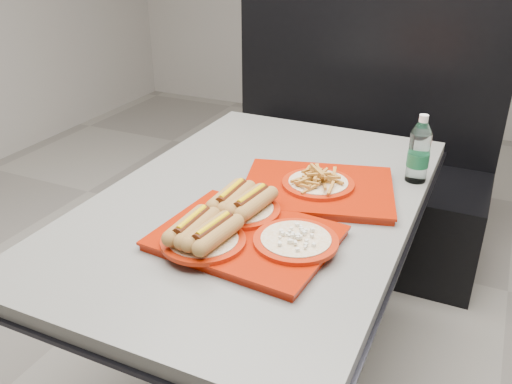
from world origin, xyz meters
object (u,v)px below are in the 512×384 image
at_px(tray_near, 241,228).
at_px(tray_far, 318,185).
at_px(booth_bench, 351,168).
at_px(water_bottle, 419,153).
at_px(diner_table, 258,244).

xyz_separation_m(tray_near, tray_far, (0.09, 0.34, -0.01)).
distance_m(booth_bench, water_bottle, 0.98).
distance_m(booth_bench, tray_near, 1.39).
xyz_separation_m(diner_table, water_bottle, (0.41, 0.32, 0.26)).
xyz_separation_m(diner_table, tray_near, (0.06, -0.24, 0.20)).
bearing_deg(diner_table, booth_bench, 90.00).
xyz_separation_m(booth_bench, tray_near, (0.06, -1.34, 0.38)).
xyz_separation_m(diner_table, tray_far, (0.15, 0.10, 0.19)).
height_order(tray_far, water_bottle, water_bottle).
height_order(tray_near, tray_far, tray_near).
bearing_deg(tray_near, diner_table, 104.76).
height_order(diner_table, tray_far, tray_far).
relative_size(diner_table, water_bottle, 6.51).
relative_size(tray_far, water_bottle, 2.41).
height_order(diner_table, water_bottle, water_bottle).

